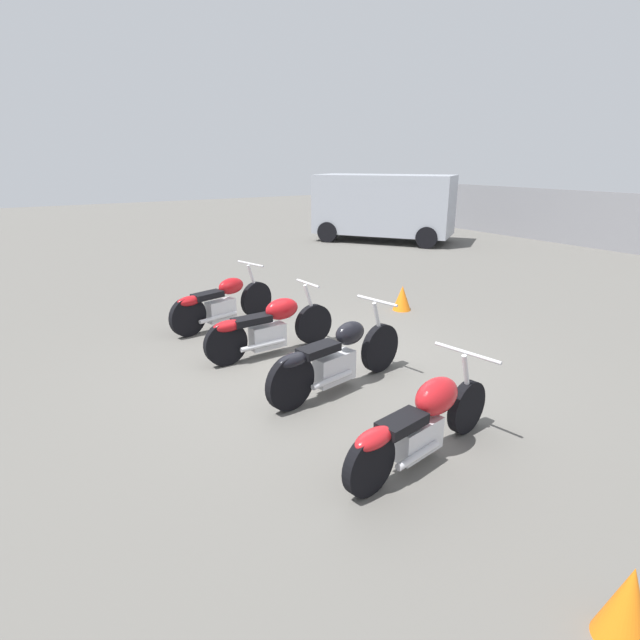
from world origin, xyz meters
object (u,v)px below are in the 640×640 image
at_px(motorcycle_slot_0, 221,303).
at_px(motorcycle_slot_1, 269,327).
at_px(parked_van, 384,205).
at_px(traffic_cone_near, 402,298).
at_px(motorcycle_slot_3, 423,421).
at_px(motorcycle_slot_2, 336,358).
at_px(traffic_cone_far, 627,604).

height_order(motorcycle_slot_0, motorcycle_slot_1, motorcycle_slot_0).
bearing_deg(motorcycle_slot_0, motorcycle_slot_1, -10.97).
height_order(parked_van, traffic_cone_near, parked_van).
bearing_deg(motorcycle_slot_1, parked_van, 129.16).
relative_size(motorcycle_slot_0, motorcycle_slot_3, 0.99).
relative_size(motorcycle_slot_2, traffic_cone_far, 4.20).
bearing_deg(traffic_cone_near, traffic_cone_far, -30.25).
relative_size(motorcycle_slot_0, traffic_cone_near, 4.31).
bearing_deg(traffic_cone_near, motorcycle_slot_1, -77.57).
distance_m(motorcycle_slot_1, motorcycle_slot_3, 3.22).
bearing_deg(parked_van, motorcycle_slot_0, -0.32).
bearing_deg(motorcycle_slot_2, traffic_cone_near, 114.76).
bearing_deg(motorcycle_slot_2, parked_van, 126.66).
bearing_deg(traffic_cone_far, motorcycle_slot_2, 172.95).
xyz_separation_m(motorcycle_slot_3, traffic_cone_far, (2.04, -0.29, -0.15)).
bearing_deg(traffic_cone_far, motorcycle_slot_1, 176.62).
bearing_deg(motorcycle_slot_0, parked_van, 110.43).
xyz_separation_m(motorcycle_slot_2, traffic_cone_near, (-2.20, 3.01, -0.19)).
bearing_deg(motorcycle_slot_1, motorcycle_slot_0, -179.29).
distance_m(traffic_cone_near, traffic_cone_far, 6.89).
bearing_deg(traffic_cone_far, motorcycle_slot_3, 172.01).
xyz_separation_m(motorcycle_slot_2, parked_van, (-9.01, 8.07, 0.82)).
distance_m(motorcycle_slot_1, parked_van, 11.16).
xyz_separation_m(motorcycle_slot_3, parked_van, (-10.72, 8.25, 0.83)).
height_order(parked_van, traffic_cone_far, parked_van).
distance_m(motorcycle_slot_1, traffic_cone_near, 3.24).
relative_size(motorcycle_slot_1, motorcycle_slot_2, 0.95).
bearing_deg(motorcycle_slot_2, motorcycle_slot_1, 174.30).
bearing_deg(motorcycle_slot_2, traffic_cone_far, -18.53).
xyz_separation_m(motorcycle_slot_0, motorcycle_slot_1, (1.60, 0.11, 0.01)).
xyz_separation_m(motorcycle_slot_0, parked_van, (-5.90, 8.33, 0.82)).
height_order(motorcycle_slot_2, traffic_cone_near, motorcycle_slot_2).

